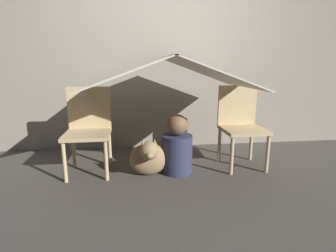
{
  "coord_description": "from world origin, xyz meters",
  "views": [
    {
      "loc": [
        -0.29,
        -2.38,
        1.05
      ],
      "look_at": [
        0.0,
        0.14,
        0.47
      ],
      "focal_mm": 28.0,
      "sensor_mm": 36.0,
      "label": 1
    }
  ],
  "objects_px": {
    "chair_right": "(241,123)",
    "person_front": "(177,148)",
    "dog": "(149,157)",
    "chair_left": "(88,127)"
  },
  "relations": [
    {
      "from": "chair_left",
      "to": "chair_right",
      "type": "bearing_deg",
      "value": -0.55
    },
    {
      "from": "person_front",
      "to": "chair_left",
      "type": "bearing_deg",
      "value": 170.66
    },
    {
      "from": "person_front",
      "to": "dog",
      "type": "distance_m",
      "value": 0.3
    },
    {
      "from": "chair_right",
      "to": "person_front",
      "type": "relative_size",
      "value": 1.43
    },
    {
      "from": "chair_right",
      "to": "person_front",
      "type": "distance_m",
      "value": 0.75
    },
    {
      "from": "person_front",
      "to": "dog",
      "type": "bearing_deg",
      "value": -167.26
    },
    {
      "from": "chair_left",
      "to": "chair_right",
      "type": "height_order",
      "value": "same"
    },
    {
      "from": "chair_right",
      "to": "person_front",
      "type": "xyz_separation_m",
      "value": [
        -0.7,
        -0.14,
        -0.21
      ]
    },
    {
      "from": "person_front",
      "to": "chair_right",
      "type": "bearing_deg",
      "value": 11.53
    },
    {
      "from": "chair_right",
      "to": "person_front",
      "type": "bearing_deg",
      "value": -169.56
    }
  ]
}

